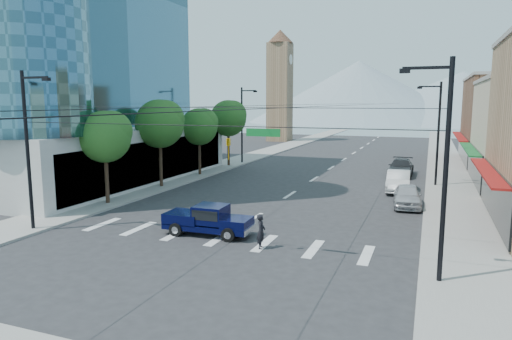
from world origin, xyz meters
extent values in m
plane|color=#28282B|center=(0.00, 0.00, 0.00)|extent=(160.00, 160.00, 0.00)
cube|color=gray|center=(-12.00, 40.00, 0.07)|extent=(4.00, 120.00, 0.15)
cube|color=gray|center=(12.00, 40.00, 0.07)|extent=(4.00, 120.00, 0.15)
cube|color=#B7B7B2|center=(-26.50, 14.00, 2.50)|extent=(29.00, 26.00, 5.00)
cube|color=#8C6B4C|center=(-16.50, 62.00, 9.00)|extent=(4.00, 4.00, 18.00)
cone|color=brown|center=(-16.50, 62.00, 19.20)|extent=(4.80, 4.80, 2.40)
cone|color=gray|center=(-15.00, 150.00, 11.00)|extent=(80.00, 80.00, 22.00)
cone|color=gray|center=(20.00, 160.00, 9.00)|extent=(90.00, 90.00, 18.00)
cylinder|color=black|center=(-11.20, 6.00, 2.27)|extent=(0.28, 0.28, 4.55)
sphere|color=#204F1A|center=(-11.20, 6.00, 4.88)|extent=(3.64, 3.64, 3.64)
sphere|color=#204F1A|center=(-10.80, 6.30, 5.28)|extent=(2.86, 2.86, 2.86)
cylinder|color=black|center=(-11.20, 13.00, 2.55)|extent=(0.28, 0.28, 5.11)
sphere|color=#204F1A|center=(-11.20, 13.00, 5.47)|extent=(4.09, 4.09, 4.09)
sphere|color=#204F1A|center=(-10.80, 13.30, 5.88)|extent=(3.21, 3.21, 3.21)
cylinder|color=black|center=(-11.20, 20.00, 2.27)|extent=(0.28, 0.28, 4.55)
sphere|color=#204F1A|center=(-11.20, 20.00, 4.88)|extent=(3.64, 3.64, 3.64)
sphere|color=#204F1A|center=(-10.80, 20.30, 5.28)|extent=(2.86, 2.86, 2.86)
cylinder|color=black|center=(-11.20, 27.00, 2.55)|extent=(0.28, 0.28, 5.11)
sphere|color=#204F1A|center=(-11.20, 27.00, 5.47)|extent=(4.09, 4.09, 4.09)
sphere|color=#204F1A|center=(-10.80, 27.30, 5.88)|extent=(3.21, 3.21, 3.21)
cylinder|color=black|center=(-10.80, -1.00, 4.50)|extent=(0.20, 0.20, 9.00)
cylinder|color=black|center=(10.80, -1.00, 4.50)|extent=(0.20, 0.20, 9.00)
cylinder|color=black|center=(0.00, -1.00, 6.20)|extent=(21.60, 0.04, 0.04)
imported|color=gold|center=(1.50, -1.00, 5.15)|extent=(0.16, 0.20, 1.00)
cube|color=#0C6626|center=(3.20, -1.00, 5.95)|extent=(1.60, 0.06, 0.35)
cylinder|color=black|center=(-10.80, 30.00, 4.50)|extent=(0.20, 0.20, 9.00)
cube|color=black|center=(-9.90, 30.00, 8.60)|extent=(1.80, 0.12, 0.12)
cube|color=black|center=(-9.10, 30.00, 8.50)|extent=(0.40, 0.25, 0.18)
cylinder|color=black|center=(10.80, 22.00, 4.50)|extent=(0.20, 0.20, 9.00)
cube|color=black|center=(9.90, 22.00, 8.60)|extent=(1.80, 0.12, 0.12)
cube|color=black|center=(9.10, 22.00, 8.50)|extent=(0.40, 0.25, 0.18)
cube|color=#060932|center=(-1.07, 1.87, 0.49)|extent=(4.93, 1.93, 0.31)
cube|color=#060932|center=(0.65, 1.93, 0.84)|extent=(1.47, 1.73, 0.49)
cube|color=#060932|center=(-0.90, 1.87, 1.20)|extent=(1.74, 1.69, 0.97)
cube|color=black|center=(-0.90, 1.87, 1.28)|extent=(1.56, 1.71, 0.53)
cube|color=#060932|center=(-2.49, 1.82, 0.89)|extent=(2.10, 1.84, 0.58)
cube|color=silver|center=(1.36, 1.95, 0.49)|extent=(0.16, 1.69, 0.31)
cube|color=silver|center=(-3.51, 1.79, 0.49)|extent=(0.16, 1.69, 0.27)
cylinder|color=black|center=(0.50, 1.08, 0.37)|extent=(0.75, 0.29, 0.74)
cylinder|color=black|center=(0.45, 2.76, 0.37)|extent=(0.75, 0.29, 0.74)
cylinder|color=black|center=(-2.60, 0.98, 0.37)|extent=(0.75, 0.29, 0.74)
cylinder|color=black|center=(-2.65, 2.66, 0.37)|extent=(0.75, 0.29, 0.74)
imported|color=black|center=(2.50, 0.65, 0.89)|extent=(0.54, 0.71, 1.77)
imported|color=#BBBBC1|center=(8.88, 12.98, 0.78)|extent=(2.21, 4.72, 1.56)
imported|color=silver|center=(7.90, 18.58, 0.86)|extent=(2.02, 5.27, 1.72)
imported|color=#272729|center=(7.60, 27.07, 0.83)|extent=(2.35, 5.71, 1.65)
camera|label=1|loc=(10.16, -20.07, 7.30)|focal=32.00mm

